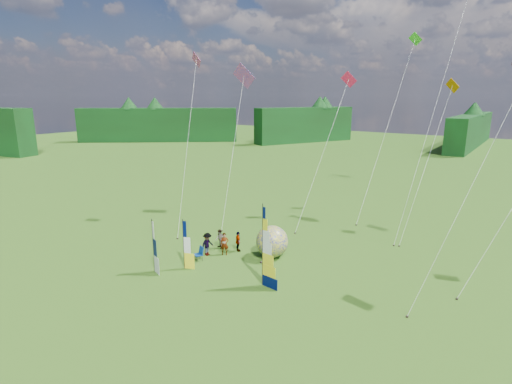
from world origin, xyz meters
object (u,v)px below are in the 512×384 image
Objects in this scene: spectator_a at (225,244)px; spectator_b at (220,239)px; bol_inflatable at (272,242)px; side_banner_left at (184,245)px; side_banner_far at (153,246)px; feather_banner_main at (262,247)px; camp_chair at (198,254)px; spectator_c at (207,244)px; kite_whale at (436,99)px; spectator_d at (238,242)px.

spectator_a is 1.35m from spectator_b.
side_banner_left is at bearing -126.04° from bol_inflatable.
side_banner_far is 2.11× the size of spectator_a.
feather_banner_main is at bearing -10.31° from side_banner_left.
side_banner_left is 3.26× the size of camp_chair.
spectator_c is 0.08× the size of kite_whale.
kite_whale is (11.46, 14.81, 10.49)m from spectator_b.
spectator_a is (-5.04, 2.39, -1.70)m from feather_banner_main.
side_banner_far is (-7.02, -2.56, -0.77)m from feather_banner_main.
camp_chair is (-0.14, 1.50, -1.18)m from side_banner_left.
kite_whale is (9.93, 14.44, 10.47)m from spectator_d.
spectator_a is at bearing 161.42° from feather_banner_main.
spectator_b is (-1.12, 0.75, -0.09)m from spectator_a.
spectator_d is at bearing -167.27° from bol_inflatable.
feather_banner_main reaches higher than camp_chair.
spectator_a is 1.18m from spectator_d.
spectator_a is 1.61× the size of camp_chair.
side_banner_left is 1.98m from side_banner_far.
bol_inflatable is 5.38m from camp_chair.
spectator_c is (-6.00, 1.58, -1.68)m from feather_banner_main.
feather_banner_main reaches higher than spectator_a.
bol_inflatable reaches higher than spectator_b.
spectator_d is (1.09, 4.56, -0.93)m from side_banner_left.
side_banner_far is at bearing -127.13° from bol_inflatable.
bol_inflatable is (5.04, 6.66, -0.60)m from side_banner_far.
spectator_a is (1.98, 4.95, -0.93)m from side_banner_far.
side_banner_far is 4.36m from spectator_c.
feather_banner_main is 6.22m from camp_chair.
side_banner_left is 2.27× the size of spectator_b.
camp_chair is (0.14, -1.15, -0.34)m from spectator_c.
spectator_b is at bearing 117.21° from camp_chair.
side_banner_far is 5.41m from spectator_a.
spectator_c is (-0.27, 2.64, -0.84)m from side_banner_left.
side_banner_left is 1.91m from camp_chair.
bol_inflatable is 3.53m from spectator_a.
feather_banner_main is 4.75m from bol_inflatable.
spectator_a is (0.69, 3.45, -0.86)m from side_banner_left.
bol_inflatable is at bearing 33.18° from side_banner_left.
spectator_b is at bearing -167.04° from bol_inflatable.
side_banner_far reaches higher than spectator_c.
side_banner_left reaches higher than spectator_d.
feather_banner_main is at bearing -59.00° from spectator_a.
spectator_c reaches higher than spectator_a.
feather_banner_main is 3.39× the size of spectator_b.
camp_chair is (-1.23, -3.06, -0.25)m from spectator_d.
camp_chair is (-3.89, -3.66, -0.65)m from bol_inflatable.
side_banner_left is 1.45× the size of bol_inflatable.
bol_inflatable is (3.75, 5.16, -0.53)m from side_banner_left.
kite_whale is (10.33, 15.55, 10.40)m from spectator_a.
spectator_b is at bearing 112.63° from spectator_a.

